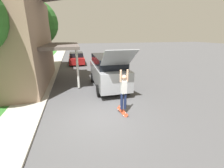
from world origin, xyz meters
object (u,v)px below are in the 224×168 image
at_px(suv_parked, 108,71).
at_px(car_down_street, 77,58).
at_px(skateboard, 122,111).
at_px(skateboarder, 124,89).
at_px(lawn_tree_far, 35,23).

height_order(suv_parked, car_down_street, suv_parked).
distance_m(suv_parked, skateboard, 4.11).
bearing_deg(skateboarder, lawn_tree_far, 115.98).
xyz_separation_m(lawn_tree_far, skateboarder, (5.68, -11.66, -3.50)).
height_order(car_down_street, skateboard, car_down_street).
distance_m(skateboarder, skateboard, 1.15).
distance_m(car_down_street, skateboard, 14.10).
relative_size(car_down_street, skateboard, 5.59).
bearing_deg(skateboarder, suv_parked, 87.42).
relative_size(lawn_tree_far, car_down_street, 1.63).
bearing_deg(car_down_street, suv_parked, -79.02).
bearing_deg(car_down_street, lawn_tree_far, -149.04).
bearing_deg(skateboard, skateboarder, -47.89).
relative_size(lawn_tree_far, suv_parked, 1.26).
distance_m(suv_parked, skateboarder, 3.99).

